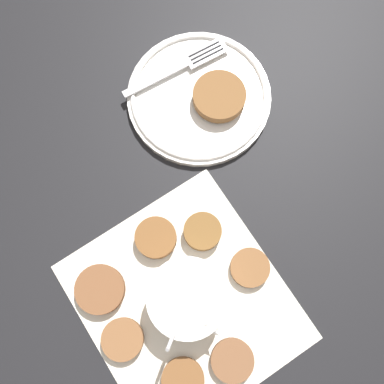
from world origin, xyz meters
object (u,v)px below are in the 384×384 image
object	(u,v)px
serving_plate	(199,97)
fritter_on_plate	(219,97)
sauce_bowl	(188,299)
fork	(186,63)

from	to	relation	value
serving_plate	fritter_on_plate	xyz separation A→B (m)	(0.03, 0.02, 0.02)
serving_plate	fritter_on_plate	size ratio (longest dim) A/B	2.77
sauce_bowl	serving_plate	world-z (taller)	sauce_bowl
sauce_bowl	fork	distance (m)	0.38
fork	serving_plate	bearing A→B (deg)	-20.31
sauce_bowl	fork	world-z (taller)	sauce_bowl
sauce_bowl	fritter_on_plate	bearing A→B (deg)	129.68
fritter_on_plate	fork	world-z (taller)	fritter_on_plate
sauce_bowl	serving_plate	bearing A→B (deg)	135.54
fritter_on_plate	sauce_bowl	bearing A→B (deg)	-50.32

